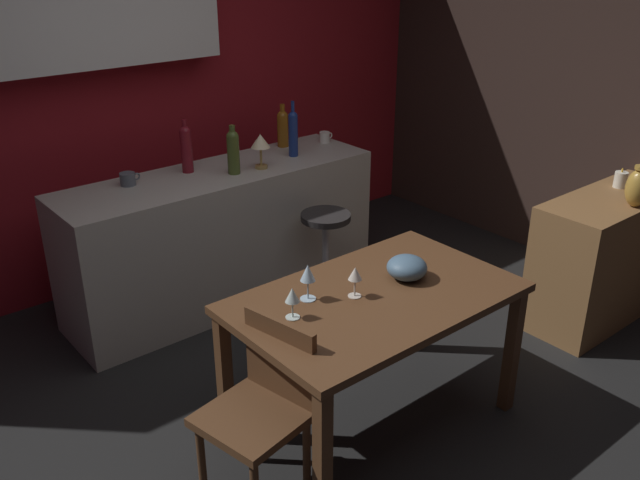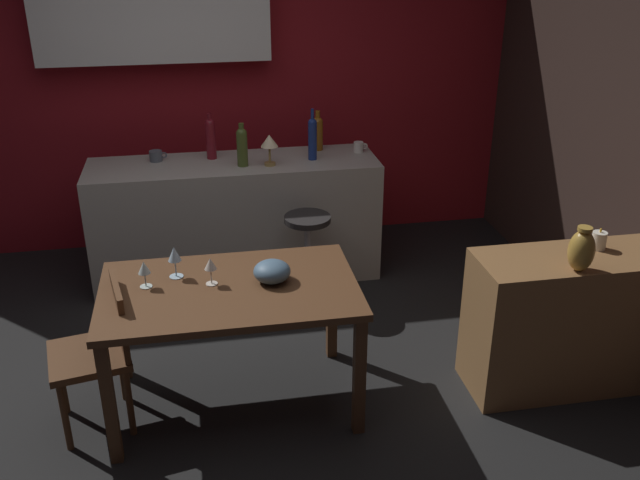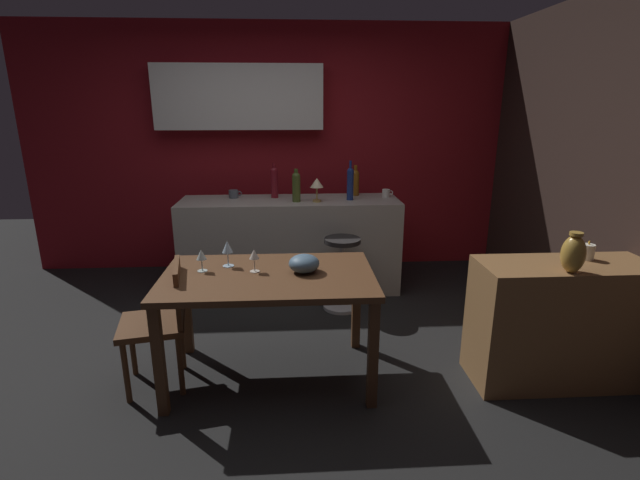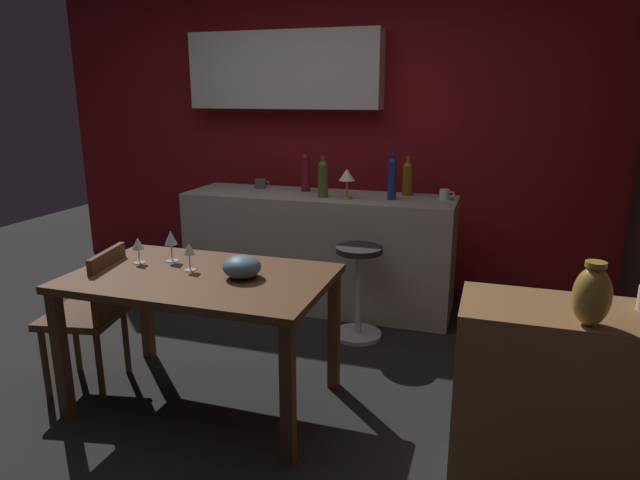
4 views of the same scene
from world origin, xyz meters
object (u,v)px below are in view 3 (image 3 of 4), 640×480
sideboard_cabinet (559,323)px  wine_bottle_cobalt (350,182)px  wine_glass_right (201,256)px  chair_near_window (162,319)px  cup_slate (234,194)px  wine_glass_center (227,248)px  wine_glass_left (254,255)px  wine_bottle_olive (296,186)px  bar_stool (342,271)px  fruit_bowl (304,263)px  counter_lamp (317,184)px  wine_bottle_ruby (274,181)px  cup_white (386,193)px  dining_table (269,287)px  pillar_candle_tall (588,252)px  wine_bottle_amber (355,181)px  vase_brass (573,254)px

sideboard_cabinet → wine_bottle_cobalt: bearing=124.6°
wine_glass_right → chair_near_window: bearing=-155.5°
cup_slate → wine_glass_center: bearing=-85.0°
wine_glass_left → wine_bottle_cobalt: size_ratio=0.40×
wine_glass_left → wine_bottle_olive: 1.50m
bar_stool → wine_glass_center: 1.36m
wine_glass_center → fruit_bowl: wine_glass_center is taller
wine_glass_center → counter_lamp: size_ratio=0.79×
bar_stool → counter_lamp: counter_lamp is taller
wine_bottle_ruby → cup_white: size_ratio=3.11×
sideboard_cabinet → dining_table: bearing=175.7°
wine_glass_right → cup_slate: size_ratio=1.15×
counter_lamp → pillar_candle_tall: bearing=-43.0°
dining_table → bar_stool: size_ratio=2.06×
cup_white → counter_lamp: (-0.70, -0.19, 0.13)m
wine_bottle_amber → vase_brass: wine_bottle_amber is taller
wine_glass_center → bar_stool: bearing=46.3°
wine_glass_center → pillar_candle_tall: (2.32, -0.24, 0.00)m
chair_near_window → wine_bottle_cobalt: (1.40, 1.60, 0.61)m
dining_table → wine_glass_center: bearing=148.7°
vase_brass → cup_slate: bearing=137.7°
dining_table → sideboard_cabinet: 1.91m
wine_glass_right → counter_lamp: counter_lamp is taller
sideboard_cabinet → wine_glass_left: (-1.98, 0.19, 0.44)m
cup_slate → counter_lamp: size_ratio=0.57×
wine_bottle_olive → cup_white: (0.89, 0.17, -0.11)m
counter_lamp → bar_stool: bearing=-63.6°
wine_bottle_ruby → cup_slate: wine_bottle_ruby is taller
wine_bottle_ruby → fruit_bowl: bearing=-81.9°
pillar_candle_tall → vase_brass: bearing=-137.2°
sideboard_cabinet → wine_glass_center: bearing=171.9°
wine_glass_left → cup_white: size_ratio=1.39×
wine_glass_right → wine_bottle_ruby: 1.70m
pillar_candle_tall → wine_bottle_olive: bearing=139.7°
dining_table → pillar_candle_tall: 2.06m
chair_near_window → vase_brass: bearing=-5.9°
wine_bottle_olive → cup_white: bearing=10.9°
wine_glass_center → wine_glass_left: bearing=-32.5°
chair_near_window → wine_glass_center: wine_glass_center is taller
cup_white → sideboard_cabinet: bearing=-66.3°
wine_bottle_amber → cup_slate: bearing=-177.1°
bar_stool → wine_bottle_olive: wine_bottle_olive is taller
dining_table → wine_bottle_olive: wine_bottle_olive is taller
sideboard_cabinet → wine_glass_right: bearing=174.5°
dining_table → pillar_candle_tall: size_ratio=10.72×
dining_table → fruit_bowl: 0.27m
sideboard_cabinet → wine_glass_right: 2.37m
bar_stool → wine_glass_center: (-0.87, -0.91, 0.52)m
chair_near_window → vase_brass: 2.55m
wine_glass_center → pillar_candle_tall: size_ratio=1.41×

